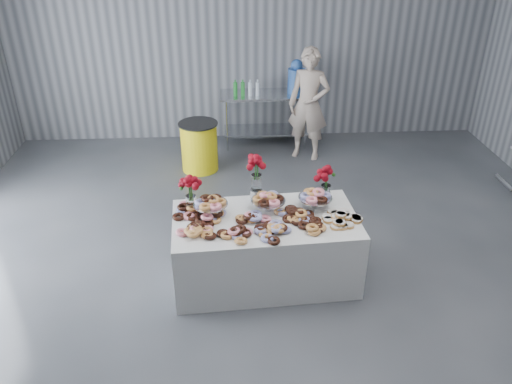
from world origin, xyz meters
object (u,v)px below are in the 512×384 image
(water_jug, at_px, (296,78))
(prep_table, at_px, (265,110))
(display_table, at_px, (265,248))
(person, at_px, (309,105))
(trash_barrel, at_px, (199,146))

(water_jug, bearing_deg, prep_table, 180.00)
(display_table, relative_size, person, 1.08)
(display_table, distance_m, trash_barrel, 2.82)
(prep_table, xyz_separation_m, person, (0.63, -0.55, 0.26))
(display_table, bearing_deg, water_jug, 77.82)
(display_table, bearing_deg, prep_table, 85.52)
(water_jug, xyz_separation_m, trash_barrel, (-1.58, -0.93, -0.77))
(prep_table, bearing_deg, trash_barrel, -139.54)
(person, relative_size, trash_barrel, 2.31)
(trash_barrel, bearing_deg, water_jug, 30.28)
(water_jug, distance_m, person, 0.63)
(prep_table, height_order, water_jug, water_jug)
(display_table, xyz_separation_m, prep_table, (0.28, 3.63, 0.24))
(person, bearing_deg, prep_table, 161.39)
(prep_table, bearing_deg, display_table, -94.48)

